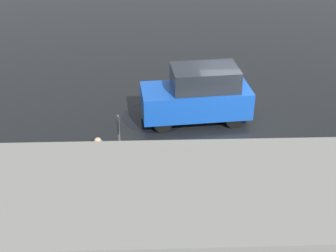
% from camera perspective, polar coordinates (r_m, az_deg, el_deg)
% --- Properties ---
extents(ground_plane, '(60.00, 60.00, 0.00)m').
position_cam_1_polar(ground_plane, '(17.28, 8.21, 0.28)').
color(ground_plane, black).
extents(kerb_strip, '(24.00, 3.20, 0.04)m').
position_cam_1_polar(kerb_strip, '(13.83, 10.99, -8.17)').
color(kerb_strip, gray).
rests_on(kerb_strip, ground).
extents(moving_hatchback, '(4.05, 2.07, 2.06)m').
position_cam_1_polar(moving_hatchback, '(16.94, 3.68, 3.83)').
color(moving_hatchback, blue).
rests_on(moving_hatchback, ground).
extents(fire_hydrant, '(0.42, 0.31, 0.80)m').
position_cam_1_polar(fire_hydrant, '(14.18, -4.95, -4.74)').
color(fire_hydrant, gold).
rests_on(fire_hydrant, ground).
extents(pedestrian, '(0.33, 0.55, 1.22)m').
position_cam_1_polar(pedestrian, '(14.30, -8.43, -3.29)').
color(pedestrian, '#1E8C4C').
rests_on(pedestrian, ground).
extents(sign_post, '(0.07, 0.44, 2.40)m').
position_cam_1_polar(sign_post, '(13.06, -5.95, -1.90)').
color(sign_post, '#4C4C51').
rests_on(sign_post, ground).
extents(puddle_patch, '(2.54, 2.54, 0.01)m').
position_cam_1_polar(puddle_patch, '(17.61, -1.51, 1.21)').
color(puddle_patch, black).
rests_on(puddle_patch, ground).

